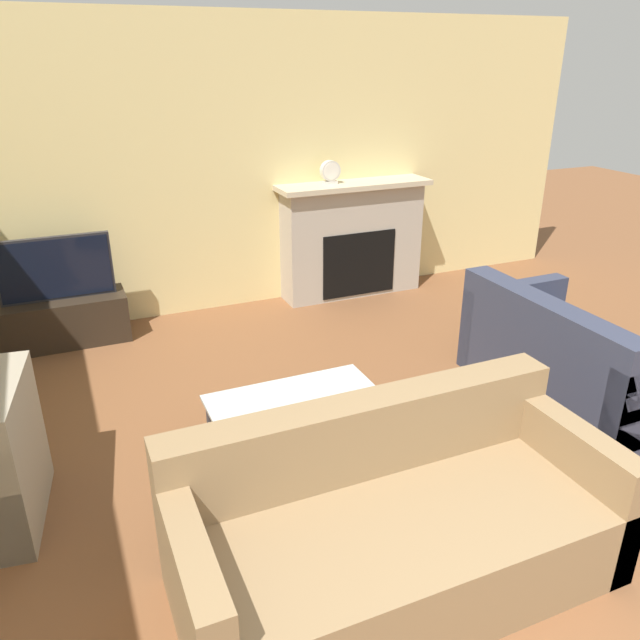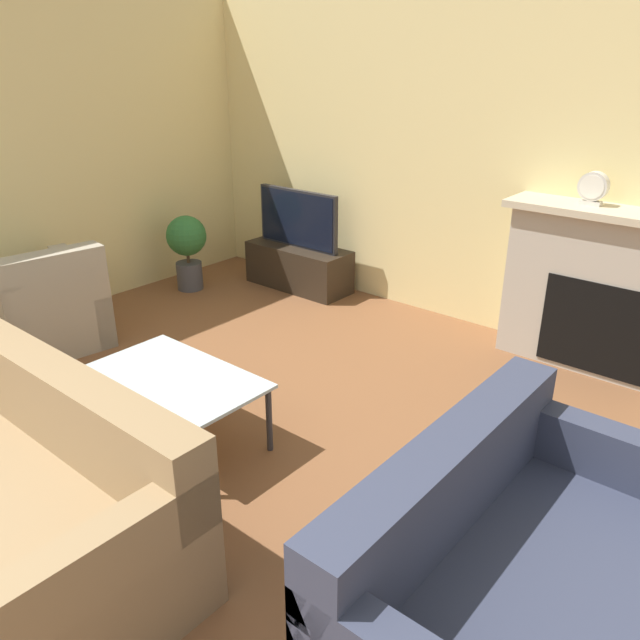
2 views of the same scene
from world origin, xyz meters
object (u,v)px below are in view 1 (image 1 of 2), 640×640
couch_sectional (394,528)px  mantel_clock (330,172)px  tv (55,268)px  coffee_table (298,408)px  couch_loveseat (572,364)px

couch_sectional → mantel_clock: 3.93m
tv → mantel_clock: size_ratio=4.10×
coffee_table → mantel_clock: 3.02m
coffee_table → mantel_clock: bearing=62.0°
tv → mantel_clock: 2.65m
mantel_clock → couch_sectional: bearing=-109.7°
tv → coffee_table: bearing=-63.3°
tv → coffee_table: size_ratio=0.89×
tv → mantel_clock: (2.58, 0.12, 0.60)m
mantel_clock → coffee_table: bearing=-118.0°
couch_loveseat → mantel_clock: mantel_clock is taller
tv → couch_loveseat: bearing=-37.0°
couch_loveseat → tv: bearing=53.0°
couch_loveseat → mantel_clock: (-0.74, 2.62, 1.00)m
coffee_table → mantel_clock: mantel_clock is taller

